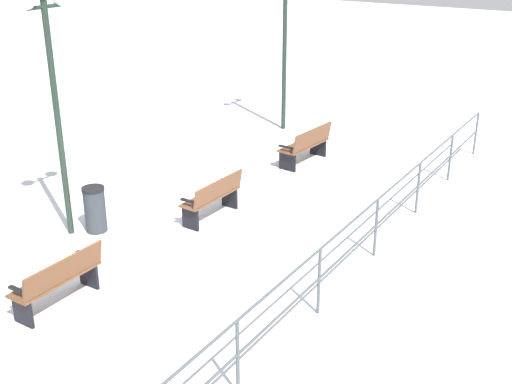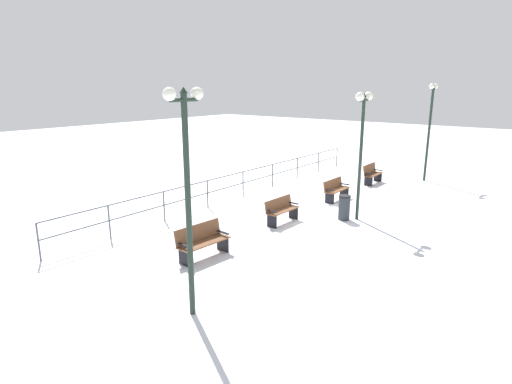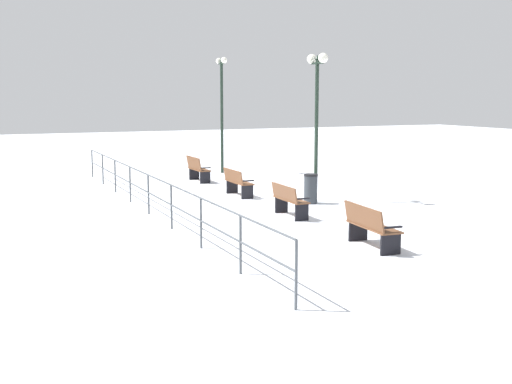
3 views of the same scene
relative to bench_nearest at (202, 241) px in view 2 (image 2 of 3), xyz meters
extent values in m
plane|color=white|center=(0.23, 5.82, -0.48)|extent=(80.00, 80.00, 0.00)
cube|color=brown|center=(0.08, -0.01, -0.02)|extent=(0.64, 1.62, 0.04)
cube|color=brown|center=(-0.17, 0.01, 0.22)|extent=(0.24, 1.59, 0.45)
cube|color=black|center=(0.03, -0.70, -0.25)|extent=(0.46, 0.09, 0.46)
cube|color=black|center=(0.14, 0.68, -0.25)|extent=(0.46, 0.09, 0.46)
cube|color=black|center=(0.05, -0.70, 0.10)|extent=(0.46, 0.11, 0.04)
cube|color=black|center=(0.16, 0.68, 0.10)|extent=(0.46, 0.11, 0.04)
cube|color=brown|center=(0.09, 3.88, -0.01)|extent=(0.47, 1.49, 0.04)
cube|color=brown|center=(-0.12, 3.88, 0.20)|extent=(0.15, 1.48, 0.39)
cube|color=black|center=(0.07, 3.24, -0.25)|extent=(0.38, 0.06, 0.47)
cube|color=black|center=(0.11, 4.51, -0.25)|extent=(0.38, 0.06, 0.47)
cube|color=black|center=(0.09, 3.24, 0.11)|extent=(0.38, 0.08, 0.04)
cube|color=black|center=(0.13, 4.51, 0.11)|extent=(0.38, 0.08, 0.04)
cube|color=brown|center=(0.19, 7.76, -0.02)|extent=(0.45, 1.51, 0.04)
cube|color=brown|center=(-0.03, 7.76, 0.20)|extent=(0.12, 1.51, 0.40)
cube|color=black|center=(0.19, 7.11, -0.25)|extent=(0.40, 0.05, 0.46)
cube|color=black|center=(0.20, 8.41, -0.25)|extent=(0.40, 0.05, 0.46)
cube|color=black|center=(0.21, 7.11, 0.10)|extent=(0.40, 0.07, 0.04)
cube|color=black|center=(0.22, 8.41, 0.10)|extent=(0.40, 0.07, 0.04)
cube|color=brown|center=(0.17, 11.64, -0.02)|extent=(0.47, 1.42, 0.04)
cube|color=brown|center=(-0.06, 11.64, 0.24)|extent=(0.14, 1.42, 0.47)
cube|color=black|center=(0.18, 11.03, -0.25)|extent=(0.40, 0.06, 0.46)
cube|color=black|center=(0.16, 12.25, -0.25)|extent=(0.40, 0.06, 0.46)
cube|color=black|center=(0.20, 11.03, 0.10)|extent=(0.40, 0.08, 0.04)
cube|color=black|center=(0.18, 12.25, 0.10)|extent=(0.40, 0.08, 0.04)
cylinder|color=#1E2D23|center=(1.96, -2.26, 1.79)|extent=(0.12, 0.12, 4.54)
cylinder|color=#1E2D23|center=(1.96, -2.26, 3.94)|extent=(0.07, 0.68, 0.07)
sphere|color=white|center=(1.96, -2.61, 4.06)|extent=(0.25, 0.25, 0.25)
sphere|color=white|center=(1.96, -1.92, 4.06)|extent=(0.25, 0.25, 0.25)
cone|color=#1E2D23|center=(1.96, -2.26, 4.12)|extent=(0.17, 0.17, 0.12)
cylinder|color=#1E2D23|center=(1.96, 5.87, 1.68)|extent=(0.11, 0.11, 4.32)
cylinder|color=#1E2D23|center=(1.96, 5.87, 3.72)|extent=(0.07, 0.69, 0.07)
sphere|color=white|center=(1.96, 5.52, 3.85)|extent=(0.30, 0.30, 0.30)
sphere|color=white|center=(1.96, 6.21, 3.85)|extent=(0.30, 0.30, 0.30)
cone|color=#1E2D23|center=(1.96, 5.87, 3.90)|extent=(0.16, 0.16, 0.12)
cylinder|color=#1E2D23|center=(1.96, 13.88, 1.85)|extent=(0.12, 0.12, 4.66)
cylinder|color=#1E2D23|center=(1.96, 13.88, 4.06)|extent=(0.07, 0.61, 0.07)
sphere|color=white|center=(1.96, 13.58, 4.17)|extent=(0.25, 0.25, 0.25)
sphere|color=white|center=(1.96, 14.19, 4.17)|extent=(0.25, 0.25, 0.25)
cone|color=#1E2D23|center=(1.96, 13.88, 4.24)|extent=(0.17, 0.17, 0.12)
cylinder|color=#4C5156|center=(-3.32, -2.93, 0.07)|extent=(0.05, 0.05, 1.09)
cylinder|color=#4C5156|center=(-3.32, -0.74, 0.07)|extent=(0.05, 0.05, 1.09)
cylinder|color=#4C5156|center=(-3.32, 1.45, 0.07)|extent=(0.05, 0.05, 1.09)
cylinder|color=#4C5156|center=(-3.32, 3.63, 0.07)|extent=(0.05, 0.05, 1.09)
cylinder|color=#4C5156|center=(-3.32, 5.82, 0.07)|extent=(0.05, 0.05, 1.09)
cylinder|color=#4C5156|center=(-3.32, 8.00, 0.07)|extent=(0.05, 0.05, 1.09)
cylinder|color=#4C5156|center=(-3.32, 10.19, 0.07)|extent=(0.05, 0.05, 1.09)
cylinder|color=#4C5156|center=(-3.32, 12.38, 0.07)|extent=(0.05, 0.05, 1.09)
cylinder|color=#4C5156|center=(-3.32, 14.56, 0.07)|extent=(0.05, 0.05, 1.09)
cylinder|color=#4C5156|center=(-3.32, 5.82, 0.61)|extent=(0.04, 17.49, 0.04)
cylinder|color=#4C5156|center=(-3.32, 5.82, 0.12)|extent=(0.04, 17.49, 0.04)
cylinder|color=#2D3338|center=(1.60, 5.54, -0.06)|extent=(0.41, 0.41, 0.84)
cylinder|color=black|center=(1.60, 5.54, 0.39)|extent=(0.43, 0.43, 0.06)
camera|label=1|loc=(-7.02, 13.43, 4.99)|focal=45.46mm
camera|label=2|loc=(7.87, -7.70, 4.20)|focal=29.27mm
camera|label=3|loc=(-7.72, -11.28, 2.77)|focal=45.03mm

